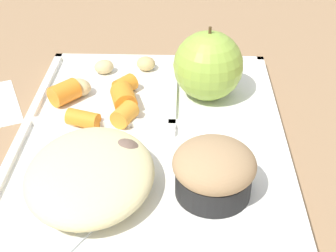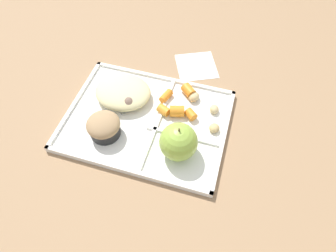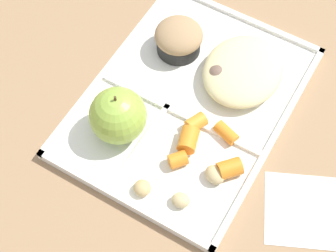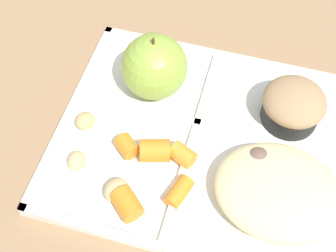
# 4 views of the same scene
# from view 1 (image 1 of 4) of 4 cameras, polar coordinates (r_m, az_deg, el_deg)

# --- Properties ---
(ground) EXTENTS (6.00, 6.00, 0.00)m
(ground) POSITION_cam_1_polar(r_m,az_deg,el_deg) (0.55, -2.03, -2.63)
(ground) COLOR #997551
(lunch_tray) EXTENTS (0.40, 0.30, 0.02)m
(lunch_tray) POSITION_cam_1_polar(r_m,az_deg,el_deg) (0.55, -2.02, -2.07)
(lunch_tray) COLOR white
(lunch_tray) RESTS_ON ground
(green_apple) EXTENTS (0.09, 0.09, 0.09)m
(green_apple) POSITION_cam_1_polar(r_m,az_deg,el_deg) (0.60, 4.69, 7.00)
(green_apple) COLOR #93B742
(green_apple) RESTS_ON lunch_tray
(bran_muffin) EXTENTS (0.08, 0.08, 0.05)m
(bran_muffin) POSITION_cam_1_polar(r_m,az_deg,el_deg) (0.46, 5.36, -5.18)
(bran_muffin) COLOR black
(bran_muffin) RESTS_ON lunch_tray
(carrot_slice_center) EXTENTS (0.04, 0.04, 0.03)m
(carrot_slice_center) POSITION_cam_1_polar(r_m,az_deg,el_deg) (0.62, -11.95, 3.83)
(carrot_slice_center) COLOR orange
(carrot_slice_center) RESTS_ON lunch_tray
(carrot_slice_tilted) EXTENTS (0.04, 0.03, 0.02)m
(carrot_slice_tilted) POSITION_cam_1_polar(r_m,az_deg,el_deg) (0.57, -5.06, 1.33)
(carrot_slice_tilted) COLOR orange
(carrot_slice_tilted) RESTS_ON lunch_tray
(carrot_slice_near_corner) EXTENTS (0.04, 0.04, 0.03)m
(carrot_slice_near_corner) POSITION_cam_1_polar(r_m,az_deg,el_deg) (0.60, -5.17, 3.29)
(carrot_slice_near_corner) COLOR orange
(carrot_slice_near_corner) RESTS_ON lunch_tray
(carrot_slice_large) EXTENTS (0.03, 0.03, 0.02)m
(carrot_slice_large) POSITION_cam_1_polar(r_m,az_deg,el_deg) (0.63, -5.02, 4.76)
(carrot_slice_large) COLOR orange
(carrot_slice_large) RESTS_ON lunch_tray
(carrot_slice_back) EXTENTS (0.03, 0.04, 0.02)m
(carrot_slice_back) POSITION_cam_1_polar(r_m,az_deg,el_deg) (0.57, -9.85, 0.82)
(carrot_slice_back) COLOR orange
(carrot_slice_back) RESTS_ON lunch_tray
(potato_chunk_corner) EXTENTS (0.03, 0.03, 0.02)m
(potato_chunk_corner) POSITION_cam_1_polar(r_m,az_deg,el_deg) (0.68, -7.46, 6.84)
(potato_chunk_corner) COLOR tan
(potato_chunk_corner) RESTS_ON lunch_tray
(potato_chunk_large) EXTENTS (0.04, 0.04, 0.02)m
(potato_chunk_large) POSITION_cam_1_polar(r_m,az_deg,el_deg) (0.68, -2.58, 7.27)
(potato_chunk_large) COLOR tan
(potato_chunk_large) RESTS_ON lunch_tray
(potato_chunk_golden) EXTENTS (0.04, 0.04, 0.02)m
(potato_chunk_golden) POSITION_cam_1_polar(r_m,az_deg,el_deg) (0.63, -10.32, 4.46)
(potato_chunk_golden) COLOR tan
(potato_chunk_golden) RESTS_ON lunch_tray
(egg_noodle_pile) EXTENTS (0.15, 0.12, 0.04)m
(egg_noodle_pile) POSITION_cam_1_polar(r_m,az_deg,el_deg) (0.47, -9.06, -5.51)
(egg_noodle_pile) COLOR beige
(egg_noodle_pile) RESTS_ON lunch_tray
(meatball_center) EXTENTS (0.03, 0.03, 0.03)m
(meatball_center) POSITION_cam_1_polar(r_m,az_deg,el_deg) (0.48, -8.62, -5.65)
(meatball_center) COLOR brown
(meatball_center) RESTS_ON lunch_tray
(meatball_front) EXTENTS (0.04, 0.04, 0.04)m
(meatball_front) POSITION_cam_1_polar(r_m,az_deg,el_deg) (0.49, -5.05, -3.63)
(meatball_front) COLOR #755B4C
(meatball_front) RESTS_ON lunch_tray
(meatball_back) EXTENTS (0.04, 0.04, 0.04)m
(meatball_back) POSITION_cam_1_polar(r_m,az_deg,el_deg) (0.50, -6.72, -2.99)
(meatball_back) COLOR brown
(meatball_back) RESTS_ON lunch_tray
(plastic_fork) EXTENTS (0.13, 0.09, 0.00)m
(plastic_fork) POSITION_cam_1_polar(r_m,az_deg,el_deg) (0.46, -6.85, -9.59)
(plastic_fork) COLOR silver
(plastic_fork) RESTS_ON lunch_tray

